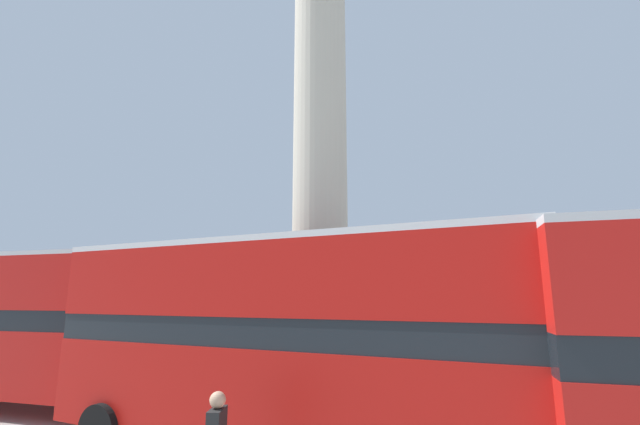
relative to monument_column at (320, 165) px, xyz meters
The scene contains 5 objects.
ground_plane 7.59m from the monument_column, ahead, with size 200.00×200.00×0.00m, color #9E9B93.
monument_column is the anchor object (origin of this frame).
bus_a 7.24m from the monument_column, 77.21° to the right, with size 10.18×3.33×4.30m.
bus_c 9.93m from the monument_column, 152.61° to the right, with size 11.30×3.72×4.40m.
street_lamp 6.38m from the monument_column, 31.60° to the right, with size 0.44×0.44×4.97m.
Camera 1 is at (5.12, -13.07, 3.12)m, focal length 24.00 mm.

